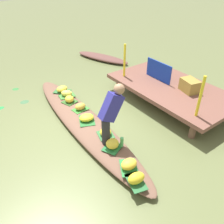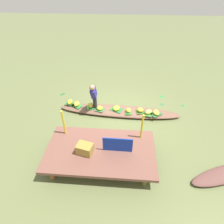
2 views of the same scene
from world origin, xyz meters
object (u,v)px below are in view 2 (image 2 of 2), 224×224
Objects in this scene: vendor_boat at (119,111)px; vendor_person at (94,95)px; banana_bunch_1 at (140,110)px; banana_bunch_3 at (149,112)px; market_banner at (118,145)px; banana_bunch_7 at (77,104)px; banana_bunch_0 at (90,105)px; banana_bunch_8 at (70,102)px; produce_crate at (85,149)px; banana_bunch_2 at (100,108)px; banana_bunch_6 at (128,110)px; water_bottle at (88,108)px; banana_bunch_4 at (116,108)px; banana_bunch_5 at (156,112)px.

vendor_person reaches higher than vendor_boat.
banana_bunch_1 is 0.83× the size of banana_bunch_3.
banana_bunch_3 is at bearing -116.06° from market_banner.
banana_bunch_7 is 0.25× the size of vendor_person.
banana_bunch_0 is 0.62m from vendor_person.
vendor_person is at bearing 151.44° from banana_bunch_0.
market_banner reaches higher than banana_bunch_3.
market_banner is at bearing 63.48° from banana_bunch_3.
produce_crate reaches higher than banana_bunch_8.
produce_crate is at bearing 87.77° from banana_bunch_2.
produce_crate is at bearing 54.80° from banana_bunch_1.
banana_bunch_6 is (-1.14, 0.07, 0.01)m from banana_bunch_2.
vendor_person reaches higher than banana_bunch_6.
banana_bunch_1 is at bearing 176.06° from banana_bunch_0.
banana_bunch_1 is 1.61m from banana_bunch_2.
vendor_person is 5.82× the size of water_bottle.
banana_bunch_8 reaches higher than banana_bunch_1.
banana_bunch_8 reaches higher than banana_bunch_4.
vendor_boat is at bearing -9.33° from banana_bunch_3.
banana_bunch_7 is 2.79m from produce_crate.
banana_bunch_7 is at bearing -11.00° from banana_bunch_2.
vendor_boat is at bearing -21.89° from banana_bunch_6.
produce_crate reaches higher than banana_bunch_3.
banana_bunch_6 is at bearing -97.50° from market_banner.
banana_bunch_1 is 1.91m from vendor_person.
vendor_boat is 4.05× the size of vendor_person.
banana_bunch_4 is 0.38× the size of market_banner.
produce_crate is (1.70, 2.41, 0.35)m from banana_bunch_1.
banana_bunch_7 reaches higher than banana_bunch_1.
banana_bunch_4 is 1.64m from banana_bunch_7.
banana_bunch_3 is at bearing 176.82° from banana_bunch_2.
vendor_boat is at bearing -161.91° from banana_bunch_4.
produce_crate is (-0.88, 2.62, 0.34)m from banana_bunch_7.
vendor_person is at bearing -3.38° from banana_bunch_6.
vendor_boat is at bearing 178.32° from banana_bunch_0.
banana_bunch_2 is at bearing -3.02° from banana_bunch_5.
water_bottle is at bearing 67.45° from banana_bunch_0.
banana_bunch_3 is at bearing 173.40° from vendor_boat.
banana_bunch_2 is 0.81× the size of banana_bunch_8.
vendor_boat is 11.01× the size of produce_crate.
banana_bunch_5 is 0.25× the size of vendor_person.
produce_crate is at bearing 113.46° from banana_bunch_8.
banana_bunch_4 is 1.13m from water_bottle.
vendor_boat is 23.55× the size of water_bottle.
water_bottle is 0.47× the size of produce_crate.
vendor_person is (1.81, -0.03, 0.60)m from banana_bunch_1.
banana_bunch_6 is 1.61m from water_bottle.
produce_crate is (-1.18, 2.73, 0.34)m from banana_bunch_8.
banana_bunch_1 is at bearing -15.12° from banana_bunch_3.
banana_bunch_7 is at bearing -4.66° from banana_bunch_1.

